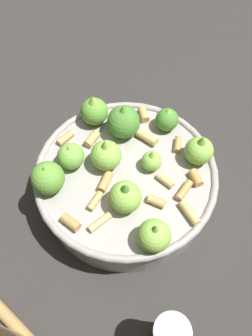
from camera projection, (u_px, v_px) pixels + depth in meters
ground_plane at (126, 193)px, 0.52m from camera, size 2.40×2.40×0.00m
cooking_pan at (125, 178)px, 0.48m from camera, size 0.25×0.25×0.12m
pepper_shaker at (168, 336)px, 0.37m from camera, size 0.04×0.04×0.09m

